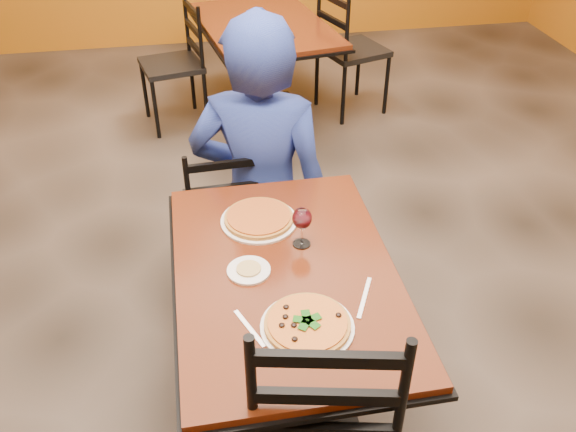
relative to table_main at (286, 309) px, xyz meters
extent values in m
cube|color=black|center=(0.00, 0.50, -0.56)|extent=(7.00, 8.00, 0.01)
cube|color=#561B0D|center=(0.00, 0.00, 0.18)|extent=(0.80, 1.20, 0.03)
cube|color=black|center=(0.00, 0.00, 0.15)|extent=(0.83, 1.23, 0.02)
cylinder|color=black|center=(0.00, 0.00, -0.19)|extent=(0.12, 0.12, 0.66)
cube|color=black|center=(0.00, 0.00, -0.54)|extent=(0.55, 0.55, 0.04)
cube|color=#561B0D|center=(0.31, 2.74, 0.18)|extent=(1.05, 1.40, 0.03)
cube|color=black|center=(0.31, 2.74, 0.15)|extent=(1.08, 1.44, 0.02)
cylinder|color=black|center=(0.31, 2.74, -0.19)|extent=(0.13, 0.13, 0.66)
cube|color=black|center=(0.31, 2.74, -0.54)|extent=(0.67, 0.67, 0.04)
imported|color=navy|center=(0.02, 0.83, 0.17)|extent=(0.80, 0.64, 1.45)
cylinder|color=white|center=(0.02, -0.29, 0.20)|extent=(0.31, 0.31, 0.01)
cylinder|color=#9B320B|center=(0.02, -0.29, 0.21)|extent=(0.28, 0.28, 0.02)
cylinder|color=white|center=(-0.06, 0.32, 0.20)|extent=(0.31, 0.31, 0.01)
cylinder|color=#C28025|center=(-0.06, 0.32, 0.21)|extent=(0.28, 0.28, 0.02)
cylinder|color=white|center=(-0.13, 0.02, 0.20)|extent=(0.16, 0.16, 0.01)
cylinder|color=tan|center=(-0.13, 0.02, 0.21)|extent=(0.09, 0.09, 0.01)
cube|color=silver|center=(-0.17, -0.26, 0.20)|extent=(0.09, 0.18, 0.00)
cube|color=silver|center=(0.24, -0.19, 0.20)|extent=(0.11, 0.19, 0.00)
camera|label=1|loc=(-0.29, -1.66, 1.66)|focal=38.10mm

